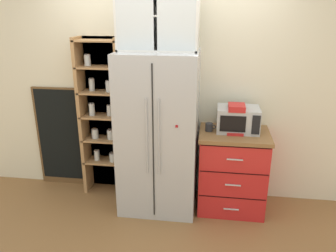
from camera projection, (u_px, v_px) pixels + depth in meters
The scene contains 11 objects.
ground_plane at pixel (159, 204), 3.85m from camera, with size 10.69×10.69×0.00m, color olive.
wall_back_cream at pixel (164, 89), 3.80m from camera, with size 5.00×0.10×2.55m, color silver.
refrigerator at pixel (159, 133), 3.57m from camera, with size 0.83×0.69×1.75m.
pantry_shelf_column at pixel (104, 115), 3.89m from camera, with size 0.54×0.28×1.86m.
counter_cabinet at pixel (232, 170), 3.66m from camera, with size 0.74×0.59×0.91m.
microwave at pixel (238, 119), 3.50m from camera, with size 0.44×0.33×0.26m.
coffee_maker at pixel (236, 118), 3.46m from camera, with size 0.17×0.20×0.31m.
mug_charcoal at pixel (209, 127), 3.53m from camera, with size 0.11×0.08×0.09m.
bottle_clear at pixel (235, 121), 3.49m from camera, with size 0.06×0.06×0.28m.
upper_cabinet at pixel (159, 16), 3.21m from camera, with size 0.79×0.32×0.67m.
chalkboard_menu at pixel (61, 137), 4.11m from camera, with size 0.60×0.04×1.26m.
Camera 1 is at (0.56, -3.28, 2.14)m, focal length 35.34 mm.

